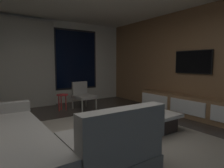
{
  "coord_description": "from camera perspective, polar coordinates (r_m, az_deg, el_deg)",
  "views": [
    {
      "loc": [
        -1.46,
        -2.61,
        1.3
      ],
      "look_at": [
        0.95,
        0.89,
        0.86
      ],
      "focal_mm": 31.01,
      "sensor_mm": 36.0,
      "label": 1
    }
  ],
  "objects": [
    {
      "name": "floor",
      "position": [
        3.26,
        -5.07,
        -17.62
      ],
      "size": [
        9.2,
        9.2,
        0.0
      ],
      "primitive_type": "plane",
      "color": "#332B26"
    },
    {
      "name": "back_wall_with_window",
      "position": [
        6.38,
        -21.88,
        5.87
      ],
      "size": [
        6.6,
        0.3,
        2.7
      ],
      "color": "silver",
      "rests_on": "floor"
    },
    {
      "name": "media_wall",
      "position": [
        5.22,
        25.69,
        5.86
      ],
      "size": [
        0.12,
        7.8,
        2.7
      ],
      "color": "#8E6642",
      "rests_on": "floor"
    },
    {
      "name": "area_rug",
      "position": [
        3.36,
        1.26,
        -16.8
      ],
      "size": [
        3.2,
        3.8,
        0.01
      ],
      "primitive_type": "cube",
      "color": "gray",
      "rests_on": "floor"
    },
    {
      "name": "sectional_couch",
      "position": [
        2.8,
        -21.65,
        -15.69
      ],
      "size": [
        1.98,
        2.5,
        0.82
      ],
      "color": "gray",
      "rests_on": "floor"
    },
    {
      "name": "coffee_table",
      "position": [
        3.92,
        8.44,
        -10.64
      ],
      "size": [
        1.16,
        1.16,
        0.36
      ],
      "color": "#342823",
      "rests_on": "floor"
    },
    {
      "name": "book_stack_on_coffee_table",
      "position": [
        3.94,
        8.82,
        -7.1
      ],
      "size": [
        0.29,
        0.22,
        0.11
      ],
      "color": "brown",
      "rests_on": "coffee_table"
    },
    {
      "name": "accent_chair_near_window",
      "position": [
        5.7,
        -8.66,
        -2.89
      ],
      "size": [
        0.61,
        0.63,
        0.78
      ],
      "color": "#B2ADA0",
      "rests_on": "floor"
    },
    {
      "name": "side_stool",
      "position": [
        5.58,
        -14.48,
        -3.84
      ],
      "size": [
        0.32,
        0.32,
        0.46
      ],
      "color": "red",
      "rests_on": "floor"
    },
    {
      "name": "media_console",
      "position": [
        5.11,
        22.99,
        -6.42
      ],
      "size": [
        0.46,
        3.1,
        0.52
      ],
      "color": "#8E6642",
      "rests_on": "floor"
    },
    {
      "name": "mounted_tv",
      "position": [
        5.26,
        22.73,
        5.99
      ],
      "size": [
        0.05,
        1.0,
        0.58
      ],
      "color": "black"
    }
  ]
}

